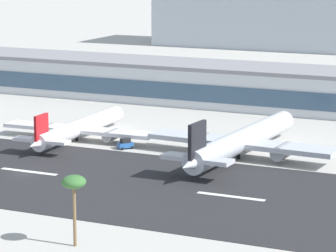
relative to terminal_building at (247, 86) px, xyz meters
name	(u,v)px	position (x,y,z in m)	size (l,w,h in m)	color
ground_plane	(26,174)	(-13.50, -83.28, -5.34)	(1400.00, 1400.00, 0.00)	#B2AFA8
runway_strip	(30,172)	(-13.50, -82.03, -5.30)	(800.00, 43.74, 0.08)	#262628
runway_centreline_dash_4	(29,172)	(-13.60, -82.03, -5.25)	(12.00, 1.20, 0.01)	white
runway_centreline_dash_5	(231,196)	(26.37, -82.03, -5.25)	(12.00, 1.20, 0.01)	white
terminal_building	(247,86)	(0.00, 0.00, 0.00)	(178.28, 20.57, 10.67)	silver
distant_hotel_block	(289,7)	(-30.98, 137.06, 11.09)	(107.83, 36.40, 32.86)	#A8B2BC
airliner_red_tail_gate_1	(77,129)	(-19.05, -55.11, -2.69)	(35.10, 39.87, 8.32)	white
airliner_black_tail_gate_2	(239,142)	(18.22, -55.87, -1.97)	(39.10, 50.58, 10.55)	silver
service_baggage_tug_1	(125,144)	(-6.14, -57.51, -4.29)	(3.17, 3.54, 2.20)	#23569E
palm_tree_0	(74,185)	(15.33, -114.36, 3.55)	(3.42, 3.42, 10.21)	brown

